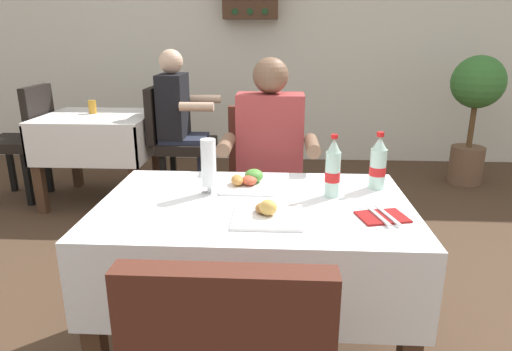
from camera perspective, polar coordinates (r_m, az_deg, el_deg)
back_wall at (r=5.06m, az=3.49°, el=18.37°), size 11.00×0.12×2.90m
main_dining_table at (r=1.87m, az=-0.17°, el=-8.24°), size 1.23×0.81×0.74m
chair_far_diner_seat at (r=2.61m, az=0.84°, el=-0.86°), size 0.44×0.50×0.97m
seated_diner_far at (r=2.46m, az=1.72°, el=1.79°), size 0.50×0.46×1.26m
plate_near_camera at (r=1.65m, az=1.45°, el=-4.79°), size 0.25×0.25×0.07m
plate_far_diner at (r=1.97m, az=-0.94°, el=-0.75°), size 0.23×0.23×0.07m
beer_glass_left at (r=1.87m, az=-6.00°, el=1.17°), size 0.07×0.07×0.23m
cola_bottle_primary at (r=2.00m, az=15.15°, el=1.37°), size 0.07×0.07×0.25m
cola_bottle_secondary at (r=1.85m, az=9.66°, el=0.73°), size 0.06×0.06×0.26m
napkin_cutlery_set at (r=1.71m, az=15.66°, el=-5.02°), size 0.20×0.20×0.01m
background_dining_table at (r=3.99m, az=-19.19°, el=4.53°), size 0.88×0.77×0.74m
background_chair_left at (r=4.27m, az=-27.29°, el=4.49°), size 0.50×0.44×0.97m
background_chair_right at (r=3.79m, az=-10.06°, el=4.74°), size 0.50×0.44×0.97m
background_patron at (r=3.75m, az=-9.46°, el=7.08°), size 0.46×0.50×1.26m
background_table_tumbler at (r=4.03m, az=-19.97°, el=8.15°), size 0.06×0.06×0.11m
potted_plant_corner at (r=4.65m, az=25.94°, el=8.28°), size 0.47×0.47×1.19m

